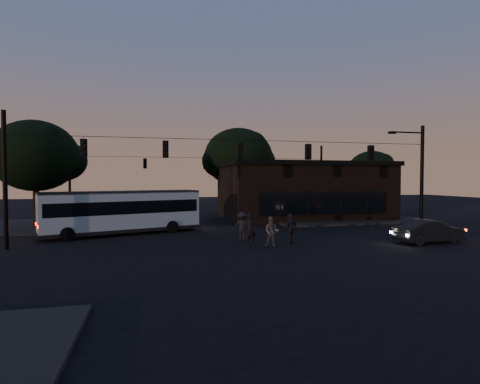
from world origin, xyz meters
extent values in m
plane|color=black|center=(0.00, 0.00, 0.00)|extent=(120.00, 120.00, 0.00)
cube|color=black|center=(12.00, 14.00, 0.07)|extent=(14.00, 10.00, 0.15)
cube|color=black|center=(-14.00, 14.00, 0.07)|extent=(14.00, 10.00, 0.15)
cube|color=black|center=(9.00, 16.00, 2.50)|extent=(15.00, 10.00, 5.00)
cube|color=black|center=(9.00, 16.00, 5.20)|extent=(15.40, 10.40, 0.40)
cube|color=black|center=(9.00, 10.88, 1.80)|extent=(11.50, 0.18, 2.00)
cylinder|color=black|center=(4.00, 22.00, 2.00)|extent=(0.44, 0.44, 4.00)
ellipsoid|color=black|center=(4.00, 22.00, 6.20)|extent=(7.60, 7.60, 6.46)
cylinder|color=black|center=(18.00, 18.00, 1.50)|extent=(0.44, 0.44, 3.00)
ellipsoid|color=black|center=(18.00, 18.00, 4.65)|extent=(5.20, 5.20, 4.42)
cylinder|color=black|center=(-14.00, 13.00, 1.80)|extent=(0.44, 0.44, 3.60)
ellipsoid|color=black|center=(-14.00, 13.00, 5.58)|extent=(6.40, 6.40, 5.44)
cylinder|color=black|center=(-13.00, 4.00, 3.75)|extent=(0.24, 0.24, 7.50)
cylinder|color=black|center=(13.00, 4.00, 3.75)|extent=(0.24, 0.24, 7.50)
cylinder|color=black|center=(0.00, 4.00, 6.20)|extent=(26.00, 0.03, 0.03)
cube|color=black|center=(-9.00, 4.00, 5.55)|extent=(0.34, 0.30, 1.00)
cube|color=black|center=(-4.50, 4.00, 5.55)|extent=(0.34, 0.30, 1.00)
cube|color=black|center=(0.00, 4.00, 5.55)|extent=(0.34, 0.30, 1.00)
cube|color=black|center=(4.50, 4.00, 5.55)|extent=(0.34, 0.30, 1.00)
cube|color=black|center=(9.00, 4.00, 5.55)|extent=(0.34, 0.30, 1.00)
cylinder|color=black|center=(-13.00, 20.00, 3.75)|extent=(0.24, 0.24, 7.50)
cylinder|color=black|center=(13.00, 20.00, 3.75)|extent=(0.24, 0.24, 7.50)
cylinder|color=black|center=(0.00, 20.00, 6.00)|extent=(26.00, 0.03, 0.03)
cube|color=black|center=(-6.00, 20.00, 5.35)|extent=(0.34, 0.30, 1.00)
cube|color=black|center=(0.00, 20.00, 5.35)|extent=(0.34, 0.30, 1.00)
cube|color=black|center=(6.00, 20.00, 5.35)|extent=(0.34, 0.30, 1.00)
cube|color=#9BBBC5|center=(-7.27, 8.38, 1.66)|extent=(10.66, 5.60, 2.47)
cube|color=black|center=(-7.27, 8.38, 1.90)|extent=(10.27, 5.51, 0.85)
cube|color=black|center=(-7.27, 8.38, 2.90)|extent=(10.66, 5.60, 0.14)
cube|color=black|center=(-7.27, 8.38, 0.33)|extent=(10.77, 5.69, 0.24)
cylinder|color=black|center=(-10.36, 6.08, 0.43)|extent=(0.89, 0.50, 0.85)
cylinder|color=black|center=(-11.12, 8.33, 0.43)|extent=(0.89, 0.50, 0.85)
cylinder|color=black|center=(-3.93, 8.26, 0.43)|extent=(0.89, 0.50, 0.85)
cylinder|color=black|center=(-4.69, 10.51, 0.43)|extent=(0.89, 0.50, 0.85)
imported|color=black|center=(10.72, 0.52, 0.70)|extent=(4.39, 1.89, 1.41)
imported|color=black|center=(0.11, 1.86, 0.94)|extent=(0.70, 0.47, 1.87)
imported|color=#534B4B|center=(1.28, 1.58, 0.84)|extent=(1.02, 0.95, 1.68)
imported|color=black|center=(2.53, 1.90, 0.89)|extent=(1.13, 0.86, 1.79)
imported|color=black|center=(0.12, 3.96, 0.88)|extent=(1.28, 0.96, 1.75)
camera|label=1|loc=(-5.23, -18.47, 3.81)|focal=28.00mm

